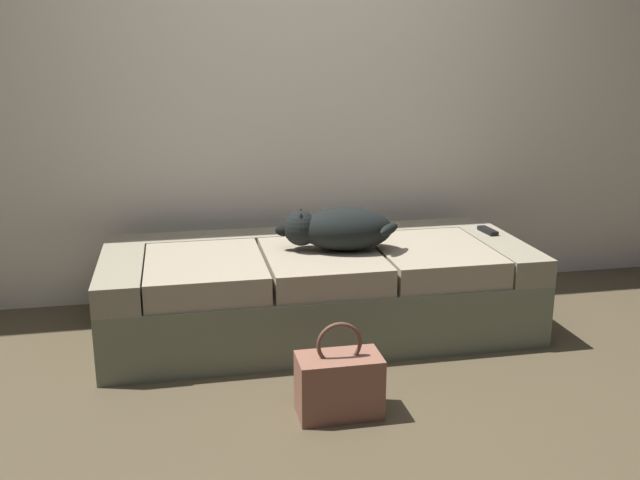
% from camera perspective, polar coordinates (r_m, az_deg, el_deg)
% --- Properties ---
extents(ground_plane, '(10.00, 10.00, 0.00)m').
position_cam_1_polar(ground_plane, '(2.72, 4.22, -15.10)').
color(ground_plane, '#4C402C').
extents(back_wall, '(6.40, 0.10, 2.80)m').
position_cam_1_polar(back_wall, '(3.98, -2.12, 15.66)').
color(back_wall, beige).
rests_on(back_wall, ground).
extents(couch, '(2.05, 0.88, 0.43)m').
position_cam_1_polar(couch, '(3.53, -0.17, -3.93)').
color(couch, '#6B7059').
rests_on(couch, ground).
extents(dog_dark, '(0.60, 0.33, 0.20)m').
position_cam_1_polar(dog_dark, '(3.40, 1.44, 0.90)').
color(dog_dark, black).
rests_on(dog_dark, couch).
extents(tv_remote, '(0.06, 0.15, 0.02)m').
position_cam_1_polar(tv_remote, '(3.83, 13.24, 0.73)').
color(tv_remote, black).
rests_on(tv_remote, couch).
extents(handbag, '(0.32, 0.18, 0.38)m').
position_cam_1_polar(handbag, '(2.78, 1.53, -11.41)').
color(handbag, brown).
rests_on(handbag, ground).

